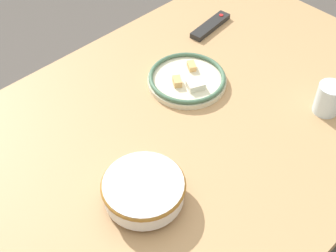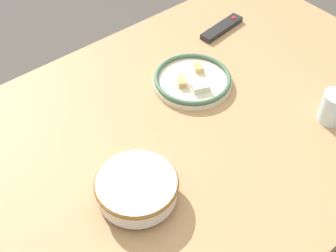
% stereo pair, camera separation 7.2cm
% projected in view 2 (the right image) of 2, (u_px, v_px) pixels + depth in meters
% --- Properties ---
extents(ground_plane, '(8.00, 8.00, 0.00)m').
position_uv_depth(ground_plane, '(191.00, 242.00, 1.95)').
color(ground_plane, '#4C4742').
extents(dining_table, '(1.56, 1.06, 0.73)m').
position_uv_depth(dining_table, '(198.00, 134.00, 1.47)').
color(dining_table, tan).
rests_on(dining_table, ground_plane).
extents(noodle_bowl, '(0.22, 0.22, 0.07)m').
position_uv_depth(noodle_bowl, '(137.00, 188.00, 1.19)').
color(noodle_bowl, silver).
rests_on(noodle_bowl, dining_table).
extents(food_plate, '(0.26, 0.26, 0.04)m').
position_uv_depth(food_plate, '(193.00, 80.00, 1.52)').
color(food_plate, beige).
rests_on(food_plate, dining_table).
extents(tv_remote, '(0.20, 0.07, 0.02)m').
position_uv_depth(tv_remote, '(222.00, 28.00, 1.74)').
color(tv_remote, black).
rests_on(tv_remote, dining_table).
extents(drinking_glass, '(0.08, 0.08, 0.10)m').
position_uv_depth(drinking_glass, '(333.00, 107.00, 1.39)').
color(drinking_glass, silver).
rests_on(drinking_glass, dining_table).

